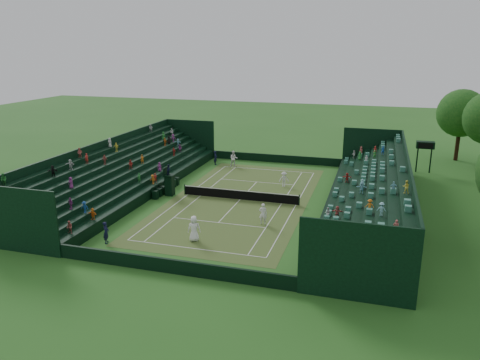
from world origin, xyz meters
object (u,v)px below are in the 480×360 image
at_px(umpire_chair, 169,182).
at_px(player_near_east, 263,214).
at_px(player_near_west, 194,229).
at_px(player_far_east, 284,179).
at_px(tennis_net, 240,195).
at_px(player_far_west, 234,159).

bearing_deg(umpire_chair, player_near_east, -24.94).
xyz_separation_m(player_near_west, player_far_east, (3.70, 16.15, -0.20)).
height_order(tennis_net, umpire_chair, umpire_chair).
distance_m(player_near_east, player_far_east, 11.26).
bearing_deg(tennis_net, player_far_east, 60.45).
height_order(player_near_east, player_far_east, player_near_east).
bearing_deg(player_far_west, player_far_east, -61.95).
relative_size(umpire_chair, player_far_west, 1.60).
relative_size(umpire_chair, player_near_east, 1.72).
distance_m(player_far_west, player_far_east, 10.19).
distance_m(umpire_chair, player_far_west, 13.19).
distance_m(umpire_chair, player_near_west, 11.97).
xyz_separation_m(tennis_net, player_far_west, (-4.48, 12.32, 0.46)).
distance_m(umpire_chair, player_far_east, 12.08).
height_order(umpire_chair, player_far_west, umpire_chair).
height_order(tennis_net, player_far_east, player_far_east).
height_order(player_near_west, player_near_east, player_near_west).
bearing_deg(player_far_east, player_near_east, -104.38).
xyz_separation_m(player_near_east, player_far_west, (-8.17, 17.95, 0.07)).
distance_m(tennis_net, player_near_east, 6.74).
relative_size(umpire_chair, player_near_west, 1.57).
height_order(umpire_chair, player_near_east, umpire_chair).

